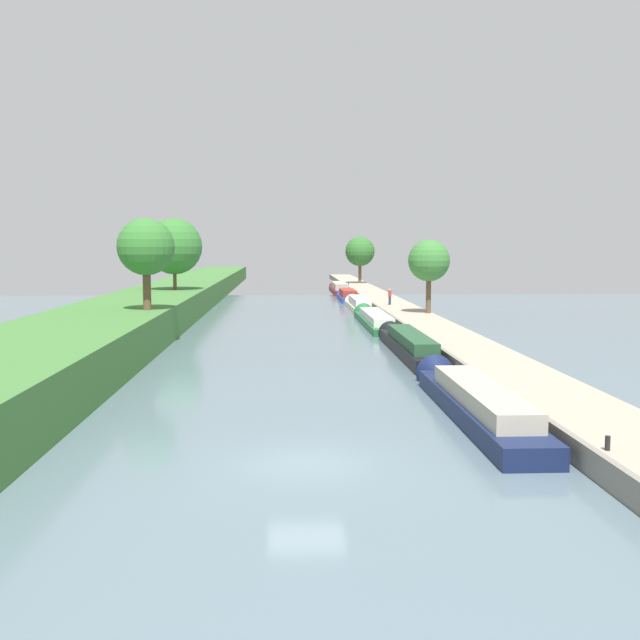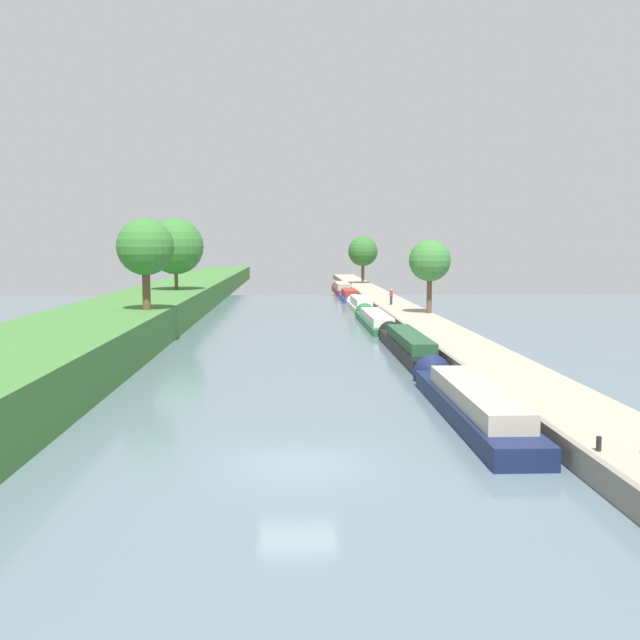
{
  "view_description": "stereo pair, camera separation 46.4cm",
  "coord_description": "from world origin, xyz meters",
  "px_view_note": "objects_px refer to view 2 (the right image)",
  "views": [
    {
      "loc": [
        -0.65,
        -23.02,
        7.08
      ],
      "look_at": [
        2.13,
        35.7,
        1.0
      ],
      "focal_mm": 41.06,
      "sensor_mm": 36.0,
      "label": 1
    },
    {
      "loc": [
        -0.19,
        -23.04,
        7.08
      ],
      "look_at": [
        2.13,
        35.7,
        1.0
      ],
      "focal_mm": 41.06,
      "sensor_mm": 36.0,
      "label": 2
    }
  ],
  "objects_px": {
    "narrowboat_blue": "(349,296)",
    "mooring_bollard_far": "(351,283)",
    "narrowboat_navy": "(467,400)",
    "narrowboat_maroon": "(341,289)",
    "narrowboat_green": "(374,319)",
    "mooring_bollard_near": "(599,444)",
    "narrowboat_cream": "(360,304)",
    "narrowboat_black": "(407,344)",
    "person_walking": "(391,296)"
  },
  "relations": [
    {
      "from": "narrowboat_green",
      "to": "narrowboat_cream",
      "type": "bearing_deg",
      "value": 89.32
    },
    {
      "from": "narrowboat_navy",
      "to": "narrowboat_green",
      "type": "height_order",
      "value": "narrowboat_navy"
    },
    {
      "from": "narrowboat_blue",
      "to": "mooring_bollard_far",
      "type": "relative_size",
      "value": 23.32
    },
    {
      "from": "mooring_bollard_far",
      "to": "narrowboat_black",
      "type": "bearing_deg",
      "value": -91.56
    },
    {
      "from": "narrowboat_maroon",
      "to": "narrowboat_green",
      "type": "bearing_deg",
      "value": -90.06
    },
    {
      "from": "person_walking",
      "to": "narrowboat_blue",
      "type": "bearing_deg",
      "value": 99.95
    },
    {
      "from": "narrowboat_green",
      "to": "narrowboat_blue",
      "type": "xyz_separation_m",
      "value": [
        0.06,
        28.63,
        0.06
      ]
    },
    {
      "from": "narrowboat_navy",
      "to": "narrowboat_maroon",
      "type": "bearing_deg",
      "value": 89.95
    },
    {
      "from": "narrowboat_navy",
      "to": "mooring_bollard_far",
      "type": "height_order",
      "value": "narrowboat_navy"
    },
    {
      "from": "person_walking",
      "to": "mooring_bollard_far",
      "type": "distance_m",
      "value": 37.81
    },
    {
      "from": "narrowboat_green",
      "to": "narrowboat_cream",
      "type": "xyz_separation_m",
      "value": [
        0.18,
        15.53,
        0.06
      ]
    },
    {
      "from": "narrowboat_maroon",
      "to": "narrowboat_blue",
      "type": "bearing_deg",
      "value": -89.93
    },
    {
      "from": "mooring_bollard_near",
      "to": "narrowboat_blue",
      "type": "bearing_deg",
      "value": 91.55
    },
    {
      "from": "narrowboat_navy",
      "to": "narrowboat_green",
      "type": "xyz_separation_m",
      "value": [
        0.02,
        34.39,
        -0.12
      ]
    },
    {
      "from": "narrowboat_blue",
      "to": "mooring_bollard_far",
      "type": "distance_m",
      "value": 20.72
    },
    {
      "from": "narrowboat_green",
      "to": "mooring_bollard_far",
      "type": "distance_m",
      "value": 49.3
    },
    {
      "from": "mooring_bollard_near",
      "to": "mooring_bollard_far",
      "type": "height_order",
      "value": "same"
    },
    {
      "from": "narrowboat_black",
      "to": "mooring_bollard_near",
      "type": "relative_size",
      "value": 36.28
    },
    {
      "from": "person_walking",
      "to": "mooring_bollard_near",
      "type": "distance_m",
      "value": 54.2
    },
    {
      "from": "narrowboat_maroon",
      "to": "person_walking",
      "type": "xyz_separation_m",
      "value": [
        3.03,
        -31.44,
        1.07
      ]
    },
    {
      "from": "narrowboat_blue",
      "to": "mooring_bollard_near",
      "type": "height_order",
      "value": "narrowboat_blue"
    },
    {
      "from": "narrowboat_blue",
      "to": "mooring_bollard_near",
      "type": "bearing_deg",
      "value": -88.45
    },
    {
      "from": "mooring_bollard_near",
      "to": "narrowboat_green",
      "type": "bearing_deg",
      "value": 92.67
    },
    {
      "from": "narrowboat_navy",
      "to": "narrowboat_black",
      "type": "bearing_deg",
      "value": 89.32
    },
    {
      "from": "narrowboat_navy",
      "to": "narrowboat_black",
      "type": "height_order",
      "value": "narrowboat_navy"
    },
    {
      "from": "mooring_bollard_near",
      "to": "mooring_bollard_far",
      "type": "bearing_deg",
      "value": 90.0
    },
    {
      "from": "narrowboat_maroon",
      "to": "mooring_bollard_near",
      "type": "xyz_separation_m",
      "value": [
        1.94,
        -85.62,
        0.42
      ]
    },
    {
      "from": "narrowboat_navy",
      "to": "mooring_bollard_near",
      "type": "relative_size",
      "value": 34.38
    },
    {
      "from": "narrowboat_black",
      "to": "narrowboat_cream",
      "type": "height_order",
      "value": "narrowboat_black"
    },
    {
      "from": "narrowboat_navy",
      "to": "mooring_bollard_far",
      "type": "xyz_separation_m",
      "value": [
        2.01,
        83.65,
        0.44
      ]
    },
    {
      "from": "narrowboat_cream",
      "to": "narrowboat_black",
      "type": "bearing_deg",
      "value": -89.99
    },
    {
      "from": "narrowboat_black",
      "to": "mooring_bollard_far",
      "type": "xyz_separation_m",
      "value": [
        1.8,
        66.32,
        0.44
      ]
    },
    {
      "from": "narrowboat_green",
      "to": "mooring_bollard_far",
      "type": "height_order",
      "value": "mooring_bollard_far"
    },
    {
      "from": "person_walking",
      "to": "narrowboat_black",
      "type": "bearing_deg",
      "value": -95.79
    },
    {
      "from": "narrowboat_green",
      "to": "narrowboat_maroon",
      "type": "xyz_separation_m",
      "value": [
        0.05,
        42.9,
        0.14
      ]
    },
    {
      "from": "narrowboat_green",
      "to": "person_walking",
      "type": "relative_size",
      "value": 10.28
    },
    {
      "from": "narrowboat_green",
      "to": "narrowboat_blue",
      "type": "bearing_deg",
      "value": 89.87
    },
    {
      "from": "narrowboat_blue",
      "to": "mooring_bollard_far",
      "type": "xyz_separation_m",
      "value": [
        1.93,
        20.63,
        0.5
      ]
    },
    {
      "from": "mooring_bollard_far",
      "to": "mooring_bollard_near",
      "type": "bearing_deg",
      "value": -90.0
    },
    {
      "from": "narrowboat_navy",
      "to": "mooring_bollard_near",
      "type": "height_order",
      "value": "narrowboat_navy"
    },
    {
      "from": "narrowboat_cream",
      "to": "mooring_bollard_far",
      "type": "xyz_separation_m",
      "value": [
        1.81,
        33.73,
        0.5
      ]
    },
    {
      "from": "narrowboat_cream",
      "to": "mooring_bollard_far",
      "type": "bearing_deg",
      "value": 86.93
    },
    {
      "from": "narrowboat_black",
      "to": "narrowboat_cream",
      "type": "xyz_separation_m",
      "value": [
        -0.0,
        32.58,
        -0.06
      ]
    },
    {
      "from": "narrowboat_cream",
      "to": "mooring_bollard_far",
      "type": "distance_m",
      "value": 33.78
    },
    {
      "from": "narrowboat_green",
      "to": "narrowboat_blue",
      "type": "relative_size",
      "value": 1.63
    },
    {
      "from": "narrowboat_green",
      "to": "mooring_bollard_near",
      "type": "xyz_separation_m",
      "value": [
        1.99,
        -42.72,
        0.56
      ]
    },
    {
      "from": "mooring_bollard_far",
      "to": "narrowboat_blue",
      "type": "bearing_deg",
      "value": -95.34
    },
    {
      "from": "narrowboat_maroon",
      "to": "mooring_bollard_far",
      "type": "bearing_deg",
      "value": 72.99
    },
    {
      "from": "narrowboat_cream",
      "to": "narrowboat_blue",
      "type": "relative_size",
      "value": 1.34
    },
    {
      "from": "narrowboat_navy",
      "to": "narrowboat_blue",
      "type": "xyz_separation_m",
      "value": [
        0.08,
        63.02,
        -0.05
      ]
    }
  ]
}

